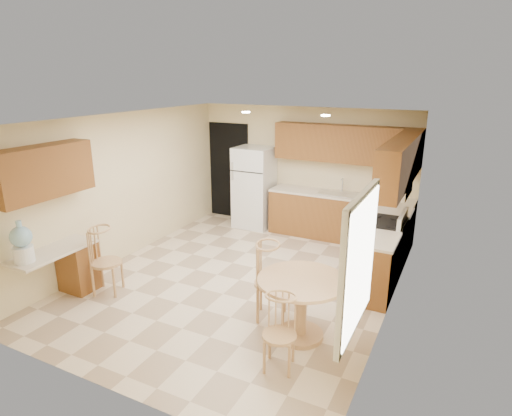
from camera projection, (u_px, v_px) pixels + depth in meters
The scene contains 30 objects.
floor at pixel (239, 280), 6.73m from camera, with size 5.50×5.50×0.00m, color beige.
ceiling at pixel (237, 119), 5.98m from camera, with size 4.50×5.50×0.02m, color white.
wall_back at pixel (303, 169), 8.70m from camera, with size 4.50×0.02×2.50m, color beige.
wall_front at pixel (97, 279), 4.01m from camera, with size 4.50×0.02×2.50m, color beige.
wall_left at pixel (123, 187), 7.32m from camera, with size 0.02×5.50×2.50m, color beige.
wall_right at pixel (395, 227), 5.40m from camera, with size 0.02×5.50×2.50m, color beige.
doorway at pixel (229, 171), 9.50m from camera, with size 0.90×0.02×2.10m, color black.
base_cab_back at pixel (339, 217), 8.32m from camera, with size 2.75×0.60×0.87m, color brown.
counter_back at pixel (340, 195), 8.18m from camera, with size 2.75×0.63×0.04m, color beige.
base_cab_right_a at pixel (390, 236), 7.35m from camera, with size 0.60×0.59×0.87m, color brown.
counter_right_a at pixel (393, 211), 7.21m from camera, with size 0.63×0.59×0.04m, color beige.
base_cab_right_b at pixel (372, 269), 6.11m from camera, with size 0.60×0.80×0.87m, color brown.
counter_right_b at pixel (375, 239), 5.97m from camera, with size 0.63×0.80×0.04m, color beige.
upper_cab_back at pixel (345, 144), 8.01m from camera, with size 2.75×0.33×0.70m, color brown.
upper_cab_right at pixel (401, 162), 6.32m from camera, with size 0.33×2.42×0.70m, color brown.
upper_cab_left at pixel (43, 172), 5.70m from camera, with size 0.33×1.40×0.70m, color brown.
sink at pixel (339, 194), 8.19m from camera, with size 0.78×0.44×0.01m, color silver.
range_hood at pixel (392, 190), 6.46m from camera, with size 0.50×0.76×0.14m, color silver.
desk_pedestal at pixel (79, 267), 6.35m from camera, with size 0.48×0.42×0.72m, color brown.
desk_top at pixel (53, 252), 5.91m from camera, with size 0.50×1.20×0.04m, color beige.
window at pixel (359, 264), 3.75m from camera, with size 0.06×1.12×1.30m.
can_light_a at pixel (246, 112), 7.23m from camera, with size 0.14×0.14×0.02m, color white.
can_light_b at pixel (326, 115), 6.63m from camera, with size 0.14×0.14×0.02m, color white.
refrigerator at pixel (254, 187), 8.93m from camera, with size 0.74×0.72×1.68m.
stove at pixel (381, 248), 6.77m from camera, with size 0.65×0.76×1.09m.
dining_table at pixel (301, 299), 5.12m from camera, with size 1.06×1.06×0.78m.
chair_table_a at pixel (269, 277), 5.43m from camera, with size 0.46×0.59×1.03m.
chair_table_b at pixel (276, 330), 4.49m from camera, with size 0.38×0.40×0.86m.
chair_desk at pixel (100, 257), 6.10m from camera, with size 0.44×0.57×0.99m.
water_crock at pixel (22, 244), 5.47m from camera, with size 0.27×0.27×0.56m.
Camera 1 is at (2.96, -5.33, 3.08)m, focal length 30.00 mm.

